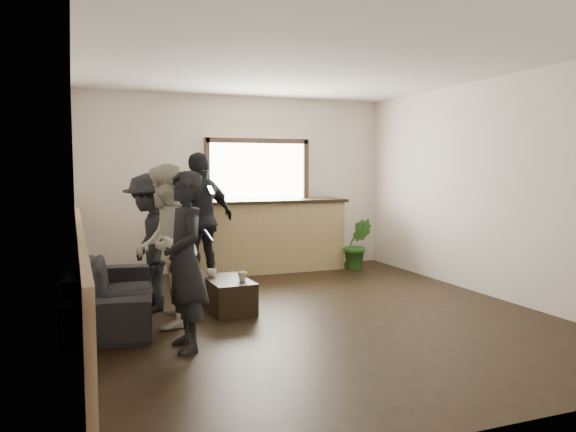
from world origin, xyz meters
name	(u,v)px	position (x,y,z in m)	size (l,w,h in m)	color
ground	(313,314)	(0.00, 0.00, 0.00)	(5.00, 6.00, 0.01)	black
room_shell	(251,186)	(-0.74, 0.00, 1.47)	(5.01, 6.01, 2.80)	silver
bar_counter	(263,231)	(0.30, 2.70, 0.64)	(2.70, 0.68, 2.13)	tan
sofa	(112,292)	(-2.15, 0.56, 0.31)	(2.11, 0.83, 0.62)	black
coffee_table	(228,295)	(-0.87, 0.50, 0.18)	(0.46, 0.83, 0.37)	black
cup_a	(211,273)	(-1.01, 0.70, 0.42)	(0.12, 0.12, 0.09)	silver
cup_b	(242,277)	(-0.74, 0.34, 0.42)	(0.11, 0.11, 0.10)	silver
potted_plant	(357,244)	(1.77, 2.26, 0.42)	(0.46, 0.37, 0.84)	#2D6623
person_a	(185,261)	(-1.59, -0.72, 0.82)	(0.49, 0.63, 1.64)	black
person_b	(166,246)	(-1.63, 0.11, 0.85)	(0.84, 0.97, 1.71)	beige
person_c	(150,242)	(-1.70, 0.84, 0.80)	(0.67, 1.08, 1.60)	black
person_d	(201,219)	(-0.85, 1.99, 0.94)	(1.19, 0.90, 1.88)	black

